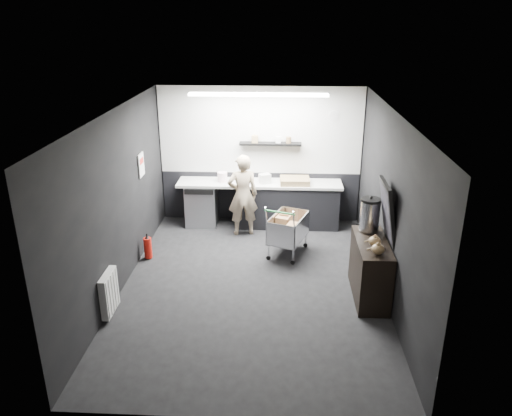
{
  "coord_description": "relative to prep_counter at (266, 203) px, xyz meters",
  "views": [
    {
      "loc": [
        0.41,
        -6.8,
        3.98
      ],
      "look_at": [
        0.04,
        0.4,
        1.15
      ],
      "focal_mm": 35.0,
      "sensor_mm": 36.0,
      "label": 1
    }
  ],
  "objects": [
    {
      "name": "person",
      "position": [
        -0.43,
        -0.45,
        0.33
      ],
      "size": [
        0.64,
        0.48,
        1.57
      ],
      "primitive_type": "imported",
      "rotation": [
        0.0,
        0.0,
        3.34
      ],
      "color": "beige",
      "rests_on": "floor"
    },
    {
      "name": "wall_front",
      "position": [
        -0.14,
        -5.17,
        0.89
      ],
      "size": [
        5.5,
        0.0,
        5.5
      ],
      "primitive_type": "plane",
      "rotation": [
        -1.57,
        0.0,
        0.0
      ],
      "color": "black",
      "rests_on": "floor"
    },
    {
      "name": "kitchen_wall_panel",
      "position": [
        -0.14,
        0.31,
        1.39
      ],
      "size": [
        3.95,
        0.02,
        1.7
      ],
      "primitive_type": "cube",
      "color": "silver",
      "rests_on": "wall_back"
    },
    {
      "name": "wall_clock",
      "position": [
        1.26,
        0.3,
        1.69
      ],
      "size": [
        0.2,
        0.03,
        0.2
      ],
      "primitive_type": "cylinder",
      "rotation": [
        1.57,
        0.0,
        0.0
      ],
      "color": "silver",
      "rests_on": "wall_back"
    },
    {
      "name": "poster",
      "position": [
        -2.12,
        -1.12,
        1.09
      ],
      "size": [
        0.02,
        0.3,
        0.4
      ],
      "primitive_type": "cube",
      "color": "silver",
      "rests_on": "wall_left"
    },
    {
      "name": "ceiling",
      "position": [
        -0.14,
        -2.42,
        2.24
      ],
      "size": [
        5.5,
        5.5,
        0.0
      ],
      "primitive_type": "plane",
      "rotation": [
        3.14,
        0.0,
        0.0
      ],
      "color": "silver",
      "rests_on": "wall_back"
    },
    {
      "name": "cardboard_box",
      "position": [
        0.55,
        -0.05,
        0.5
      ],
      "size": [
        0.57,
        0.44,
        0.11
      ],
      "primitive_type": "cube",
      "rotation": [
        0.0,
        0.0,
        0.03
      ],
      "color": "olive",
      "rests_on": "prep_counter"
    },
    {
      "name": "ceiling_strip",
      "position": [
        -0.14,
        -0.57,
        2.21
      ],
      "size": [
        2.4,
        0.2,
        0.04
      ],
      "primitive_type": "cube",
      "color": "white",
      "rests_on": "ceiling"
    },
    {
      "name": "poster_red_band",
      "position": [
        -2.11,
        -1.12,
        1.16
      ],
      "size": [
        0.02,
        0.22,
        0.1
      ],
      "primitive_type": "cube",
      "color": "red",
      "rests_on": "poster"
    },
    {
      "name": "sideboard",
      "position": [
        1.63,
        -2.6,
        0.11
      ],
      "size": [
        0.51,
        1.19,
        1.79
      ],
      "color": "black",
      "rests_on": "floor"
    },
    {
      "name": "wall_left",
      "position": [
        -2.14,
        -2.42,
        0.89
      ],
      "size": [
        0.0,
        5.5,
        5.5
      ],
      "primitive_type": "plane",
      "rotation": [
        1.57,
        0.0,
        1.57
      ],
      "color": "black",
      "rests_on": "floor"
    },
    {
      "name": "floor",
      "position": [
        -0.14,
        -2.42,
        -0.46
      ],
      "size": [
        5.5,
        5.5,
        0.0
      ],
      "primitive_type": "plane",
      "color": "black",
      "rests_on": "ground"
    },
    {
      "name": "shopping_cart",
      "position": [
        0.42,
        -1.26,
        0.0
      ],
      "size": [
        0.79,
        1.05,
        0.96
      ],
      "color": "silver",
      "rests_on": "floor"
    },
    {
      "name": "wall_back",
      "position": [
        -0.14,
        0.33,
        0.89
      ],
      "size": [
        5.5,
        0.0,
        5.5
      ],
      "primitive_type": "plane",
      "rotation": [
        1.57,
        0.0,
        0.0
      ],
      "color": "black",
      "rests_on": "floor"
    },
    {
      "name": "wall_right",
      "position": [
        1.86,
        -2.42,
        0.89
      ],
      "size": [
        0.0,
        5.5,
        5.5
      ],
      "primitive_type": "plane",
      "rotation": [
        1.57,
        0.0,
        -1.57
      ],
      "color": "black",
      "rests_on": "floor"
    },
    {
      "name": "floating_shelf",
      "position": [
        0.06,
        0.2,
        1.16
      ],
      "size": [
        1.2,
        0.22,
        0.04
      ],
      "primitive_type": "cube",
      "color": "black",
      "rests_on": "wall_back"
    },
    {
      "name": "dado_panel",
      "position": [
        -0.14,
        0.31,
        0.04
      ],
      "size": [
        3.95,
        0.02,
        1.0
      ],
      "primitive_type": "cube",
      "color": "black",
      "rests_on": "wall_back"
    },
    {
      "name": "fire_extinguisher",
      "position": [
        -1.99,
        -1.59,
        -0.24
      ],
      "size": [
        0.14,
        0.14,
        0.45
      ],
      "color": "red",
      "rests_on": "floor"
    },
    {
      "name": "white_container",
      "position": [
        -0.03,
        -0.05,
        0.53
      ],
      "size": [
        0.25,
        0.23,
        0.18
      ],
      "primitive_type": "cube",
      "rotation": [
        0.0,
        0.0,
        0.44
      ],
      "color": "silver",
      "rests_on": "prep_counter"
    },
    {
      "name": "radiator",
      "position": [
        -2.08,
        -3.32,
        -0.11
      ],
      "size": [
        0.1,
        0.5,
        0.6
      ],
      "primitive_type": "cube",
      "color": "silver",
      "rests_on": "wall_left"
    },
    {
      "name": "prep_counter",
      "position": [
        0.0,
        0.0,
        0.0
      ],
      "size": [
        3.2,
        0.61,
        0.9
      ],
      "color": "black",
      "rests_on": "floor"
    },
    {
      "name": "pink_tub",
      "position": [
        -0.86,
        0.0,
        0.54
      ],
      "size": [
        0.19,
        0.19,
        0.19
      ],
      "primitive_type": "cylinder",
      "color": "silver",
      "rests_on": "prep_counter"
    }
  ]
}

